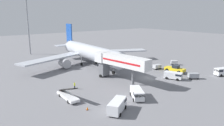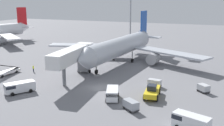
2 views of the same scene
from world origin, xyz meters
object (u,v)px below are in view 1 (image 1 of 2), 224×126
(jet_bridge, at_px, (118,61))
(service_van_mid_right, at_px, (174,75))
(pushback_tug, at_px, (175,69))
(apron_light_mast, at_px, (27,9))
(baggage_cart_near_left, at_px, (174,62))
(airplane_at_gate, at_px, (89,52))
(service_van_outer_left, at_px, (117,105))
(service_van_near_center, at_px, (222,71))
(service_van_near_right, at_px, (137,93))
(baggage_cart_far_right, at_px, (157,67))
(belt_loader_truck, at_px, (68,95))
(safety_cone_alpha, at_px, (87,108))
(baggage_cart_mid_center, at_px, (193,76))
(ground_crew_worker_foreground, at_px, (75,85))

(jet_bridge, distance_m, service_van_mid_right, 15.63)
(jet_bridge, relative_size, pushback_tug, 2.76)
(jet_bridge, relative_size, apron_light_mast, 0.61)
(pushback_tug, xyz_separation_m, baggage_cart_near_left, (8.17, 6.30, -0.24))
(airplane_at_gate, xyz_separation_m, jet_bridge, (-3.43, -19.62, 0.80))
(service_van_mid_right, bearing_deg, baggage_cart_near_left, 36.06)
(service_van_outer_left, relative_size, service_van_near_center, 1.08)
(service_van_near_right, xyz_separation_m, baggage_cart_far_right, (22.14, 13.72, -0.34))
(belt_loader_truck, relative_size, service_van_near_center, 1.38)
(service_van_mid_right, distance_m, baggage_cart_far_right, 11.06)
(baggage_cart_near_left, distance_m, safety_cone_alpha, 44.35)
(jet_bridge, height_order, safety_cone_alpha, jet_bridge)
(jet_bridge, relative_size, belt_loader_truck, 2.39)
(belt_loader_truck, bearing_deg, airplane_at_gate, 49.58)
(service_van_near_right, distance_m, baggage_cart_far_right, 26.05)
(belt_loader_truck, height_order, baggage_cart_near_left, belt_loader_truck)
(service_van_outer_left, relative_size, baggage_cart_far_right, 2.09)
(service_van_near_right, relative_size, baggage_cart_mid_center, 1.88)
(service_van_mid_right, xyz_separation_m, baggage_cart_near_left, (14.16, 10.31, -0.29))
(belt_loader_truck, height_order, service_van_mid_right, belt_loader_truck)
(belt_loader_truck, xyz_separation_m, service_van_mid_right, (28.81, -4.84, 0.34))
(jet_bridge, distance_m, ground_crew_worker_foreground, 13.02)
(baggage_cart_near_left, relative_size, baggage_cart_mid_center, 0.84)
(service_van_near_right, relative_size, safety_cone_alpha, 8.66)
(service_van_mid_right, relative_size, service_van_near_center, 0.97)
(belt_loader_truck, xyz_separation_m, service_van_near_right, (11.51, -8.61, 0.38))
(airplane_at_gate, relative_size, service_van_mid_right, 9.47)
(airplane_at_gate, distance_m, baggage_cart_mid_center, 34.02)
(service_van_near_center, height_order, baggage_cart_near_left, service_van_near_center)
(service_van_near_right, height_order, service_van_outer_left, service_van_outer_left)
(baggage_cart_near_left, bearing_deg, baggage_cart_far_right, -177.76)
(service_van_near_right, height_order, safety_cone_alpha, service_van_near_right)
(airplane_at_gate, height_order, jet_bridge, airplane_at_gate)
(service_van_mid_right, xyz_separation_m, apron_light_mast, (-18.81, 61.28, 18.16))
(service_van_outer_left, distance_m, safety_cone_alpha, 5.63)
(airplane_at_gate, height_order, baggage_cart_mid_center, airplane_at_gate)
(service_van_near_center, xyz_separation_m, apron_light_mast, (-32.78, 67.58, 18.01))
(airplane_at_gate, height_order, baggage_cart_far_right, airplane_at_gate)
(pushback_tug, height_order, service_van_outer_left, pushback_tug)
(pushback_tug, distance_m, service_van_outer_left, 31.99)
(safety_cone_alpha, distance_m, apron_light_mast, 66.91)
(baggage_cart_mid_center, xyz_separation_m, safety_cone_alpha, (-32.89, 0.88, -0.55))
(airplane_at_gate, xyz_separation_m, service_van_near_right, (-8.14, -31.69, -3.26))
(belt_loader_truck, xyz_separation_m, baggage_cart_near_left, (42.97, 5.47, 0.05))
(pushback_tug, height_order, service_van_near_right, pushback_tug)
(service_van_outer_left, height_order, apron_light_mast, apron_light_mast)
(baggage_cart_mid_center, relative_size, apron_light_mast, 0.11)
(baggage_cart_near_left, distance_m, baggage_cart_far_right, 9.32)
(baggage_cart_mid_center, xyz_separation_m, ground_crew_worker_foreground, (-29.31, 12.45, 0.00))
(service_van_near_right, bearing_deg, baggage_cart_mid_center, 1.92)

